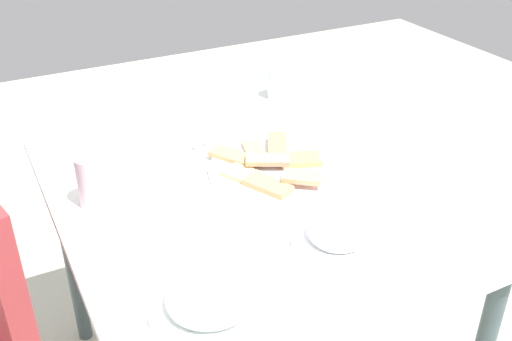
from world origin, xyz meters
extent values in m
cube|color=white|center=(0.00, 0.00, 0.71)|extent=(1.04, 0.87, 0.02)
cylinder|color=#445558|center=(0.46, -0.37, 0.35)|extent=(0.04, 0.04, 0.70)
cylinder|color=#445558|center=(0.46, 0.37, 0.35)|extent=(0.04, 0.04, 0.70)
cylinder|color=white|center=(0.04, -0.09, 0.73)|extent=(0.31, 0.31, 0.01)
cube|color=tan|center=(0.12, -0.03, 0.74)|extent=(0.14, 0.11, 0.01)
cube|color=tan|center=(0.05, -0.09, 0.76)|extent=(0.10, 0.12, 0.01)
cube|color=tan|center=(0.11, -0.15, 0.76)|extent=(0.14, 0.11, 0.01)
cube|color=#E1BB5F|center=(0.03, -0.17, 0.74)|extent=(0.10, 0.12, 0.01)
cube|color=#F2C381|center=(0.02, -0.01, 0.74)|extent=(0.14, 0.11, 0.01)
cube|color=#E99E73|center=(-0.06, -0.12, 0.76)|extent=(0.10, 0.10, 0.01)
cube|color=#E6A466|center=(-0.04, -0.04, 0.74)|extent=(0.13, 0.10, 0.02)
cube|color=tan|center=(0.14, -0.09, 0.74)|extent=(0.10, 0.07, 0.01)
cylinder|color=white|center=(-0.28, -0.07, 0.73)|extent=(0.19, 0.19, 0.01)
ellipsoid|color=white|center=(-0.28, -0.07, 0.75)|extent=(0.17, 0.17, 0.06)
cylinder|color=white|center=(-0.34, 0.23, 0.73)|extent=(0.24, 0.24, 0.01)
ellipsoid|color=white|center=(-0.34, 0.23, 0.75)|extent=(0.23, 0.23, 0.07)
sphere|color=yellow|center=(-0.33, 0.28, 0.75)|extent=(0.03, 0.03, 0.03)
cylinder|color=silver|center=(0.09, 0.34, 0.79)|extent=(0.08, 0.08, 0.12)
cylinder|color=silver|center=(0.45, -0.34, 0.77)|extent=(0.07, 0.07, 0.09)
cube|color=white|center=(0.33, 0.02, 0.73)|extent=(0.16, 0.16, 0.00)
cube|color=silver|center=(0.33, 0.01, 0.73)|extent=(0.18, 0.04, 0.00)
cube|color=silver|center=(0.33, 0.04, 0.73)|extent=(0.19, 0.04, 0.00)
camera|label=1|loc=(-1.09, 0.53, 1.47)|focal=41.97mm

